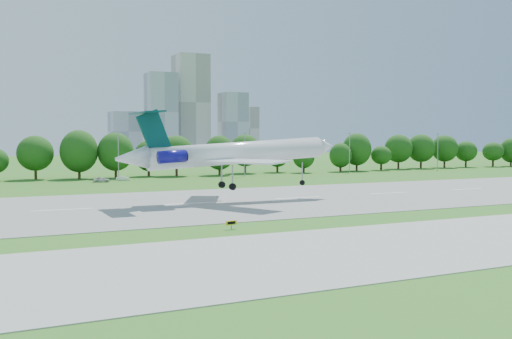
% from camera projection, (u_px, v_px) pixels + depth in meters
% --- Properties ---
extents(ground, '(600.00, 600.00, 0.00)m').
position_uv_depth(ground, '(387.00, 216.00, 78.67)').
color(ground, '#326A1C').
rests_on(ground, ground).
extents(runway, '(400.00, 45.00, 0.08)m').
position_uv_depth(runway, '(298.00, 198.00, 101.26)').
color(runway, gray).
rests_on(runway, ground).
extents(taxiway, '(400.00, 23.00, 0.08)m').
position_uv_depth(taxiway, '(491.00, 236.00, 62.40)').
color(taxiway, '#ADADA8').
rests_on(taxiway, ground).
extents(tree_line, '(288.40, 8.40, 10.40)m').
position_uv_depth(tree_line, '(182.00, 154.00, 161.47)').
color(tree_line, '#382314').
rests_on(tree_line, ground).
extents(light_poles, '(175.90, 0.25, 12.19)m').
position_uv_depth(light_poles, '(185.00, 154.00, 151.36)').
color(light_poles, gray).
rests_on(light_poles, ground).
extents(skyline, '(127.00, 52.00, 80.00)m').
position_uv_depth(skyline, '(187.00, 114.00, 472.51)').
color(skyline, '#B2B2B7').
rests_on(skyline, ground).
extents(airliner, '(39.81, 29.04, 13.10)m').
position_uv_depth(airliner, '(228.00, 153.00, 95.02)').
color(airliner, white).
rests_on(airliner, ground).
extents(taxi_sign_left, '(1.47, 0.46, 1.03)m').
position_uv_depth(taxi_sign_left, '(231.00, 223.00, 66.81)').
color(taxi_sign_left, gray).
rests_on(taxi_sign_left, ground).
extents(service_vehicle_a, '(3.56, 1.87, 1.12)m').
position_uv_depth(service_vehicle_a, '(123.00, 178.00, 143.61)').
color(service_vehicle_a, white).
rests_on(service_vehicle_a, ground).
extents(service_vehicle_b, '(4.03, 1.82, 1.34)m').
position_uv_depth(service_vehicle_b, '(101.00, 180.00, 137.81)').
color(service_vehicle_b, beige).
rests_on(service_vehicle_b, ground).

